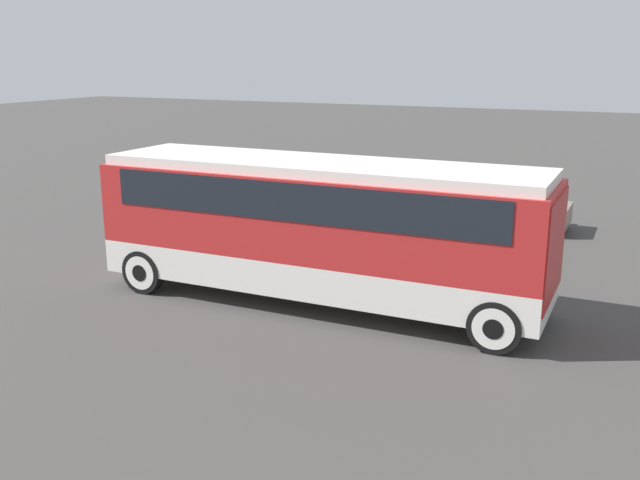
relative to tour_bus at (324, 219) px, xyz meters
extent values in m
plane|color=#423F3D|center=(-0.10, 0.00, -1.92)|extent=(120.00, 120.00, 0.00)
cube|color=silver|center=(-0.10, 0.00, -1.10)|extent=(9.94, 2.59, 0.76)
cube|color=red|center=(-0.10, 0.00, 0.17)|extent=(9.94, 2.59, 1.77)
cube|color=black|center=(-0.10, 0.00, 0.61)|extent=(8.75, 2.63, 0.80)
cube|color=silver|center=(-0.10, 0.00, 1.16)|extent=(9.74, 2.38, 0.22)
cube|color=red|center=(4.72, 0.00, -0.09)|extent=(0.36, 2.49, 2.03)
cylinder|color=black|center=(4.05, -1.18, -1.40)|extent=(1.03, 0.28, 1.03)
cylinder|color=silver|center=(4.05, -1.18, -1.40)|extent=(0.80, 0.30, 0.80)
cylinder|color=black|center=(4.05, -1.18, -1.40)|extent=(0.39, 0.32, 0.39)
cylinder|color=black|center=(4.05, 1.18, -1.40)|extent=(1.03, 0.28, 1.03)
cylinder|color=silver|center=(4.05, 1.18, -1.40)|extent=(0.80, 0.30, 0.80)
cylinder|color=black|center=(4.05, 1.18, -1.40)|extent=(0.39, 0.32, 0.39)
cylinder|color=black|center=(-4.09, -1.18, -1.40)|extent=(1.03, 0.28, 1.03)
cylinder|color=silver|center=(-4.09, -1.18, -1.40)|extent=(0.80, 0.30, 0.80)
cylinder|color=black|center=(-4.09, -1.18, -1.40)|extent=(0.39, 0.32, 0.39)
cylinder|color=black|center=(-4.09, 1.18, -1.40)|extent=(1.03, 0.28, 1.03)
cylinder|color=silver|center=(-4.09, 1.18, -1.40)|extent=(0.80, 0.30, 0.80)
cylinder|color=black|center=(-4.09, 1.18, -1.40)|extent=(0.39, 0.32, 0.39)
cube|color=#7A6B5B|center=(2.19, 8.96, -1.37)|extent=(4.08, 1.73, 0.62)
cube|color=black|center=(2.03, 8.96, -0.78)|extent=(2.12, 1.56, 0.57)
cylinder|color=black|center=(3.79, 8.19, -1.60)|extent=(0.64, 0.22, 0.64)
cylinder|color=black|center=(3.79, 8.19, -1.60)|extent=(0.24, 0.26, 0.24)
cylinder|color=black|center=(3.79, 9.74, -1.60)|extent=(0.64, 0.22, 0.64)
cylinder|color=black|center=(3.79, 9.74, -1.60)|extent=(0.24, 0.26, 0.24)
cylinder|color=black|center=(0.60, 8.19, -1.60)|extent=(0.64, 0.22, 0.64)
cylinder|color=black|center=(0.60, 8.19, -1.60)|extent=(0.24, 0.26, 0.24)
cylinder|color=black|center=(0.60, 9.74, -1.60)|extent=(0.64, 0.22, 0.64)
cylinder|color=black|center=(0.60, 9.74, -1.60)|extent=(0.24, 0.26, 0.24)
cube|color=#BCBCC1|center=(-3.14, 7.50, -1.35)|extent=(4.20, 1.71, 0.60)
cube|color=black|center=(-3.31, 7.50, -0.76)|extent=(2.19, 1.53, 0.59)
cylinder|color=black|center=(-1.54, 6.74, -1.56)|extent=(0.71, 0.22, 0.71)
cylinder|color=black|center=(-1.54, 6.74, -1.56)|extent=(0.27, 0.26, 0.27)
cylinder|color=black|center=(-1.54, 8.26, -1.56)|extent=(0.71, 0.22, 0.71)
cylinder|color=black|center=(-1.54, 8.26, -1.56)|extent=(0.27, 0.26, 0.27)
cylinder|color=black|center=(-4.74, 6.74, -1.56)|extent=(0.71, 0.22, 0.71)
cylinder|color=black|center=(-4.74, 6.74, -1.56)|extent=(0.27, 0.26, 0.27)
cylinder|color=black|center=(-4.74, 8.26, -1.56)|extent=(0.71, 0.22, 0.71)
cylinder|color=black|center=(-4.74, 8.26, -1.56)|extent=(0.27, 0.26, 0.27)
camera|label=1|loc=(6.38, -13.78, 3.52)|focal=40.00mm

